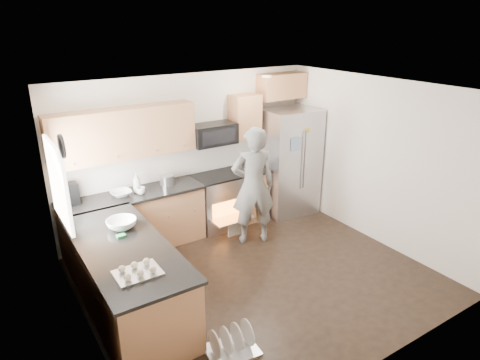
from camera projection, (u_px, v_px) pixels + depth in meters
ground at (257, 277)px, 6.01m from camera, size 4.50×4.50×0.00m
room_shell at (256, 164)px, 5.40m from camera, size 4.54×4.04×2.62m
back_cabinet_run at (164, 183)px, 6.74m from camera, size 4.45×0.64×2.50m
peninsula at (127, 279)px, 5.15m from camera, size 0.96×2.36×1.04m
stove_range at (217, 189)px, 7.27m from camera, size 0.76×0.97×1.79m
refrigerator at (289, 162)px, 7.76m from camera, size 1.00×0.80×1.92m
person at (253, 186)px, 6.66m from camera, size 0.81×0.67×1.90m
dish_rack at (232, 345)px, 4.63m from camera, size 0.58×0.48×0.34m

